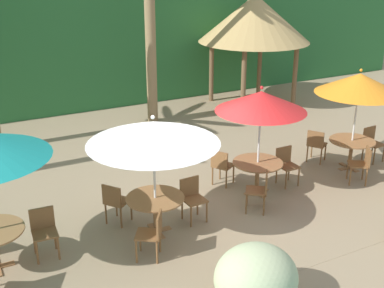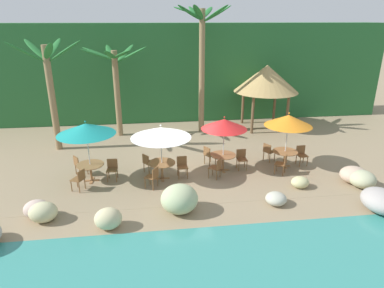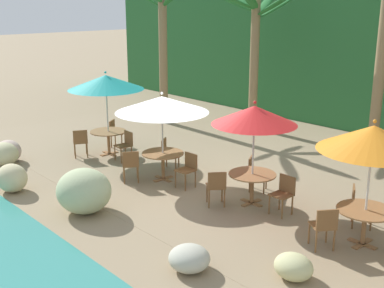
{
  "view_description": "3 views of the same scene",
  "coord_description": "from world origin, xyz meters",
  "px_view_note": "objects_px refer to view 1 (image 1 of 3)",
  "views": [
    {
      "loc": [
        -4.07,
        -7.94,
        5.0
      ],
      "look_at": [
        0.25,
        0.31,
        1.39
      ],
      "focal_mm": 46.2,
      "sensor_mm": 36.0,
      "label": 1
    },
    {
      "loc": [
        -1.29,
        -13.04,
        6.24
      ],
      "look_at": [
        0.49,
        0.58,
        1.14
      ],
      "focal_mm": 31.66,
      "sensor_mm": 36.0,
      "label": 2
    },
    {
      "loc": [
        8.92,
        -8.18,
        4.59
      ],
      "look_at": [
        0.11,
        -0.19,
        1.16
      ],
      "focal_mm": 46.86,
      "sensor_mm": 36.0,
      "label": 3
    }
  ],
  "objects_px": {
    "dining_table_white": "(155,203)",
    "chair_orange_seaward": "(372,141)",
    "chair_orange_inland": "(316,144)",
    "chair_white_seaward": "(192,196)",
    "dining_table_orange": "(352,145)",
    "chair_red_seaward": "(286,163)",
    "chair_teal_seaward": "(44,229)",
    "umbrella_orange": "(359,84)",
    "umbrella_red": "(261,101)",
    "umbrella_white": "(153,133)",
    "palapa_hut": "(255,19)",
    "chair_white_inland": "(115,201)",
    "dining_table_red": "(258,167)",
    "chair_white_left": "(153,232)",
    "chair_red_left": "(261,189)",
    "chair_orange_left": "(362,163)",
    "chair_red_inland": "(221,165)"
  },
  "relations": [
    {
      "from": "dining_table_orange",
      "to": "chair_orange_left",
      "type": "distance_m",
      "value": 0.86
    },
    {
      "from": "chair_teal_seaward",
      "to": "chair_orange_seaward",
      "type": "relative_size",
      "value": 1.0
    },
    {
      "from": "umbrella_white",
      "to": "palapa_hut",
      "type": "relative_size",
      "value": 0.64
    },
    {
      "from": "chair_red_left",
      "to": "chair_orange_inland",
      "type": "distance_m",
      "value": 3.09
    },
    {
      "from": "chair_orange_seaward",
      "to": "umbrella_red",
      "type": "bearing_deg",
      "value": -176.97
    },
    {
      "from": "chair_white_seaward",
      "to": "chair_white_inland",
      "type": "bearing_deg",
      "value": 160.3
    },
    {
      "from": "dining_table_orange",
      "to": "chair_orange_seaward",
      "type": "height_order",
      "value": "chair_orange_seaward"
    },
    {
      "from": "umbrella_white",
      "to": "chair_orange_inland",
      "type": "height_order",
      "value": "umbrella_white"
    },
    {
      "from": "chair_teal_seaward",
      "to": "chair_orange_left",
      "type": "distance_m",
      "value": 7.11
    },
    {
      "from": "dining_table_white",
      "to": "dining_table_orange",
      "type": "bearing_deg",
      "value": 5.72
    },
    {
      "from": "chair_teal_seaward",
      "to": "dining_table_white",
      "type": "distance_m",
      "value": 2.04
    },
    {
      "from": "chair_red_inland",
      "to": "dining_table_white",
      "type": "bearing_deg",
      "value": -151.15
    },
    {
      "from": "chair_white_seaward",
      "to": "palapa_hut",
      "type": "bearing_deg",
      "value": 47.95
    },
    {
      "from": "chair_white_seaward",
      "to": "chair_red_seaward",
      "type": "relative_size",
      "value": 1.0
    },
    {
      "from": "chair_teal_seaward",
      "to": "chair_red_left",
      "type": "bearing_deg",
      "value": -6.19
    },
    {
      "from": "umbrella_white",
      "to": "chair_orange_left",
      "type": "distance_m",
      "value": 5.3
    },
    {
      "from": "chair_teal_seaward",
      "to": "chair_red_inland",
      "type": "height_order",
      "value": "same"
    },
    {
      "from": "dining_table_white",
      "to": "chair_orange_inland",
      "type": "distance_m",
      "value": 5.1
    },
    {
      "from": "umbrella_red",
      "to": "palapa_hut",
      "type": "xyz_separation_m",
      "value": [
        3.78,
        5.84,
        0.84
      ]
    },
    {
      "from": "dining_table_white",
      "to": "chair_red_inland",
      "type": "relative_size",
      "value": 1.26
    },
    {
      "from": "dining_table_white",
      "to": "chair_white_inland",
      "type": "relative_size",
      "value": 1.26
    },
    {
      "from": "chair_teal_seaward",
      "to": "umbrella_orange",
      "type": "distance_m",
      "value": 7.68
    },
    {
      "from": "dining_table_white",
      "to": "chair_red_inland",
      "type": "bearing_deg",
      "value": 28.85
    },
    {
      "from": "umbrella_white",
      "to": "umbrella_red",
      "type": "relative_size",
      "value": 0.99
    },
    {
      "from": "chair_red_left",
      "to": "umbrella_orange",
      "type": "relative_size",
      "value": 0.35
    },
    {
      "from": "umbrella_red",
      "to": "chair_red_inland",
      "type": "height_order",
      "value": "umbrella_red"
    },
    {
      "from": "chair_teal_seaward",
      "to": "chair_orange_left",
      "type": "height_order",
      "value": "same"
    },
    {
      "from": "chair_teal_seaward",
      "to": "chair_white_seaward",
      "type": "height_order",
      "value": "same"
    },
    {
      "from": "dining_table_red",
      "to": "chair_red_left",
      "type": "distance_m",
      "value": 0.86
    },
    {
      "from": "chair_orange_seaward",
      "to": "chair_orange_left",
      "type": "distance_m",
      "value": 1.53
    },
    {
      "from": "dining_table_red",
      "to": "chair_red_left",
      "type": "height_order",
      "value": "chair_red_left"
    },
    {
      "from": "umbrella_white",
      "to": "dining_table_red",
      "type": "height_order",
      "value": "umbrella_white"
    },
    {
      "from": "umbrella_orange",
      "to": "chair_teal_seaward",
      "type": "bearing_deg",
      "value": -177.51
    },
    {
      "from": "chair_white_inland",
      "to": "dining_table_red",
      "type": "xyz_separation_m",
      "value": [
        3.23,
        -0.14,
        0.1
      ]
    },
    {
      "from": "dining_table_white",
      "to": "chair_orange_seaward",
      "type": "height_order",
      "value": "chair_orange_seaward"
    },
    {
      "from": "chair_red_left",
      "to": "chair_orange_left",
      "type": "bearing_deg",
      "value": 0.63
    },
    {
      "from": "chair_teal_seaward",
      "to": "dining_table_orange",
      "type": "relative_size",
      "value": 0.79
    },
    {
      "from": "chair_white_seaward",
      "to": "chair_white_left",
      "type": "bearing_deg",
      "value": -143.86
    },
    {
      "from": "chair_white_inland",
      "to": "chair_orange_left",
      "type": "distance_m",
      "value": 5.71
    },
    {
      "from": "umbrella_white",
      "to": "chair_orange_seaward",
      "type": "bearing_deg",
      "value": 6.26
    },
    {
      "from": "umbrella_red",
      "to": "palapa_hut",
      "type": "distance_m",
      "value": 7.01
    },
    {
      "from": "chair_red_seaward",
      "to": "dining_table_orange",
      "type": "distance_m",
      "value": 1.97
    },
    {
      "from": "umbrella_orange",
      "to": "umbrella_red",
      "type": "bearing_deg",
      "value": -179.0
    },
    {
      "from": "chair_white_seaward",
      "to": "dining_table_orange",
      "type": "xyz_separation_m",
      "value": [
        4.63,
        0.42,
        0.1
      ]
    },
    {
      "from": "chair_white_inland",
      "to": "chair_white_left",
      "type": "bearing_deg",
      "value": -82.23
    },
    {
      "from": "dining_table_red",
      "to": "chair_red_inland",
      "type": "relative_size",
      "value": 1.26
    },
    {
      "from": "chair_white_left",
      "to": "chair_red_left",
      "type": "height_order",
      "value": "same"
    },
    {
      "from": "dining_table_red",
      "to": "chair_orange_left",
      "type": "height_order",
      "value": "chair_orange_left"
    },
    {
      "from": "chair_red_seaward",
      "to": "chair_teal_seaward",
      "type": "bearing_deg",
      "value": -176.21
    },
    {
      "from": "chair_teal_seaward",
      "to": "chair_red_seaward",
      "type": "distance_m",
      "value": 5.55
    }
  ]
}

